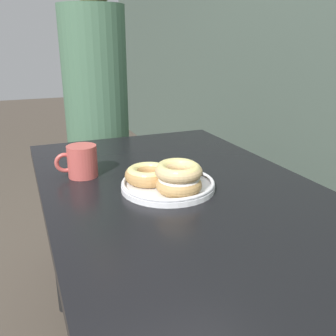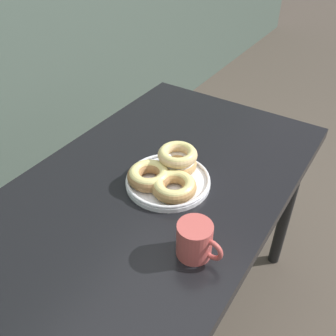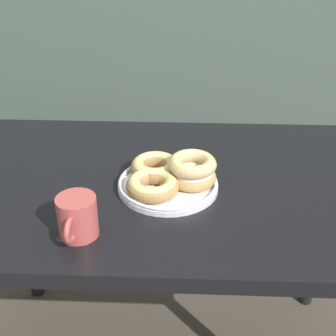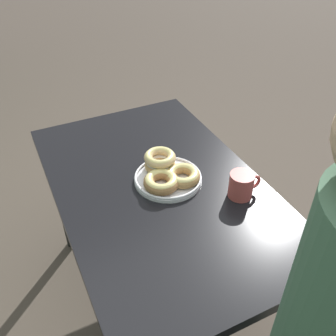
% 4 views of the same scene
% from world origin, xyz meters
% --- Properties ---
extents(ground_plane, '(14.00, 14.00, 0.00)m').
position_xyz_m(ground_plane, '(0.00, 0.00, 0.00)').
color(ground_plane, '#4C4238').
extents(dining_table, '(1.18, 0.74, 0.73)m').
position_xyz_m(dining_table, '(0.00, 0.17, 0.65)').
color(dining_table, black).
rests_on(dining_table, ground_plane).
extents(donut_plate, '(0.27, 0.26, 0.09)m').
position_xyz_m(donut_plate, '(0.01, 0.13, 0.76)').
color(donut_plate, white).
rests_on(donut_plate, dining_table).
extents(coffee_mug, '(0.09, 0.12, 0.09)m').
position_xyz_m(coffee_mug, '(-0.18, -0.07, 0.78)').
color(coffee_mug, '#B74C47').
rests_on(coffee_mug, dining_table).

